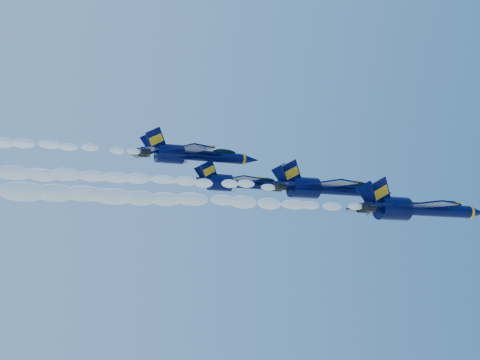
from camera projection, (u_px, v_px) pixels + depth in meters
name	position (u px, v px, depth m)	size (l,w,h in m)	color
jet_lead	(418.00, 209.00, 85.69)	(19.62, 16.10, 7.29)	#040833
smoke_trail_jet_lead	(202.00, 200.00, 74.52)	(41.85, 2.03, 1.83)	white
jet_second	(328.00, 188.00, 93.33)	(18.99, 15.58, 7.06)	#040833
smoke_trail_jet_second	(122.00, 178.00, 82.26)	(41.85, 1.96, 1.77)	white
jet_third	(240.00, 183.00, 96.90)	(15.82, 12.97, 5.88)	#040833
smoke_trail_jet_third	(43.00, 173.00, 86.35)	(41.85, 1.64, 1.47)	white
jet_fourth	(194.00, 155.00, 97.40)	(18.42, 15.11, 6.84)	#040833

